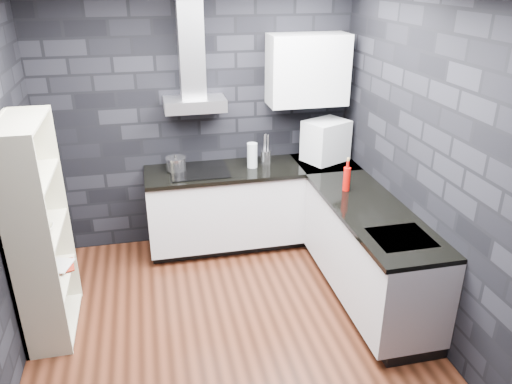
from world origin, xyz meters
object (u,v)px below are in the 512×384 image
object	(u,v)px
bookshelf	(39,232)
appliance_garage	(326,141)
storage_jar	(266,158)
fruit_bowl	(37,231)
utensil_crock	(266,157)
glass_vase	(252,155)
red_bottle	(347,179)
pot	(176,164)

from	to	relation	value
bookshelf	appliance_garage	bearing A→B (deg)	37.84
storage_jar	fruit_bowl	world-z (taller)	storage_jar
storage_jar	utensil_crock	distance (m)	0.02
storage_jar	fruit_bowl	xyz separation A→B (m)	(-2.08, -1.16, -0.02)
utensil_crock	glass_vase	bearing A→B (deg)	-154.45
storage_jar	fruit_bowl	size ratio (longest dim) A/B	0.47
appliance_garage	red_bottle	distance (m)	0.79
storage_jar	utensil_crock	world-z (taller)	utensil_crock
pot	glass_vase	bearing A→B (deg)	-4.48
pot	fruit_bowl	size ratio (longest dim) A/B	0.83
utensil_crock	appliance_garage	distance (m)	0.66
pot	glass_vase	xyz separation A→B (m)	(0.78, -0.06, 0.06)
glass_vase	storage_jar	distance (m)	0.20
glass_vase	fruit_bowl	size ratio (longest dim) A/B	1.07
pot	glass_vase	size ratio (longest dim) A/B	0.77
appliance_garage	fruit_bowl	bearing A→B (deg)	176.75
bookshelf	utensil_crock	bearing A→B (deg)	44.86
pot	utensil_crock	distance (m)	0.94
glass_vase	appliance_garage	world-z (taller)	appliance_garage
pot	appliance_garage	bearing A→B (deg)	-1.91
appliance_garage	red_bottle	world-z (taller)	appliance_garage
fruit_bowl	pot	bearing A→B (deg)	44.67
appliance_garage	red_bottle	bearing A→B (deg)	-120.24
pot	red_bottle	xyz separation A→B (m)	(1.50, -0.83, 0.04)
glass_vase	storage_jar	xyz separation A→B (m)	(0.16, 0.09, -0.07)
utensil_crock	appliance_garage	bearing A→B (deg)	-6.17
utensil_crock	bookshelf	xyz separation A→B (m)	(-2.08, -1.09, -0.07)
red_bottle	fruit_bowl	size ratio (longest dim) A/B	0.93
pot	utensil_crock	bearing A→B (deg)	0.99
utensil_crock	fruit_bowl	xyz separation A→B (m)	(-2.08, -1.15, -0.03)
pot	red_bottle	world-z (taller)	red_bottle
pot	bookshelf	world-z (taller)	bookshelf
glass_vase	red_bottle	xyz separation A→B (m)	(0.72, -0.77, -0.02)
bookshelf	fruit_bowl	xyz separation A→B (m)	(0.00, -0.06, 0.04)
pot	appliance_garage	world-z (taller)	appliance_garage
pot	fruit_bowl	xyz separation A→B (m)	(-1.14, -1.13, -0.03)
bookshelf	fruit_bowl	world-z (taller)	bookshelf
storage_jar	red_bottle	distance (m)	1.03
storage_jar	red_bottle	xyz separation A→B (m)	(0.56, -0.86, 0.05)
utensil_crock	appliance_garage	xyz separation A→B (m)	(0.63, -0.07, 0.15)
glass_vase	fruit_bowl	bearing A→B (deg)	-150.87
bookshelf	glass_vase	bearing A→B (deg)	45.03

